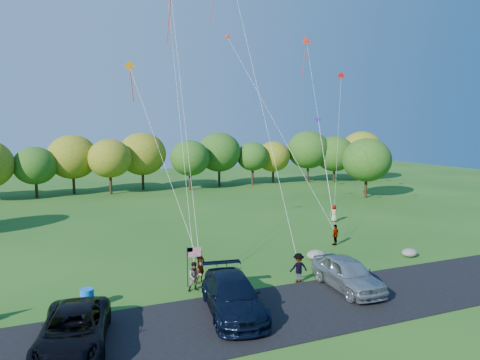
# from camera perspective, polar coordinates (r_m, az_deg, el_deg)

# --- Properties ---
(ground) EXTENTS (140.00, 140.00, 0.00)m
(ground) POSITION_cam_1_polar(r_m,az_deg,el_deg) (25.25, 4.02, -13.24)
(ground) COLOR #1E5117
(ground) RESTS_ON ground
(asphalt_lane) EXTENTS (44.00, 6.00, 0.06)m
(asphalt_lane) POSITION_cam_1_polar(r_m,az_deg,el_deg) (21.97, 8.77, -16.41)
(asphalt_lane) COLOR black
(asphalt_lane) RESTS_ON ground
(treeline) EXTENTS (77.37, 27.96, 8.47)m
(treeline) POSITION_cam_1_polar(r_m,az_deg,el_deg) (58.55, -12.32, 3.06)
(treeline) COLOR #382614
(treeline) RESTS_ON ground
(minivan_dark) EXTENTS (3.35, 5.86, 1.54)m
(minivan_dark) POSITION_cam_1_polar(r_m,az_deg,el_deg) (18.95, -21.33, -18.13)
(minivan_dark) COLOR black
(minivan_dark) RESTS_ON asphalt_lane
(minivan_navy) EXTENTS (3.22, 6.16, 1.71)m
(minivan_navy) POSITION_cam_1_polar(r_m,az_deg,el_deg) (20.75, -0.97, -15.13)
(minivan_navy) COLOR black
(minivan_navy) RESTS_ON asphalt_lane
(minivan_silver) EXTENTS (2.26, 5.14, 1.72)m
(minivan_silver) POSITION_cam_1_polar(r_m,az_deg,el_deg) (24.28, 14.13, -11.97)
(minivan_silver) COLOR #9EA5A8
(minivan_silver) RESTS_ON asphalt_lane
(flyer_a) EXTENTS (0.84, 0.79, 1.93)m
(flyer_a) POSITION_cam_1_polar(r_m,az_deg,el_deg) (24.69, -5.33, -11.36)
(flyer_a) COLOR #4C4C59
(flyer_a) RESTS_ON ground
(flyer_b) EXTENTS (0.79, 0.62, 1.59)m
(flyer_b) POSITION_cam_1_polar(r_m,az_deg,el_deg) (23.59, -6.04, -12.69)
(flyer_b) COLOR #4C4C59
(flyer_b) RESTS_ON ground
(flyer_c) EXTENTS (1.15, 0.74, 1.68)m
(flyer_c) POSITION_cam_1_polar(r_m,az_deg,el_deg) (24.92, 7.80, -11.52)
(flyer_c) COLOR #4C4C59
(flyer_c) RESTS_ON ground
(flyer_d) EXTENTS (1.00, 0.79, 1.58)m
(flyer_d) POSITION_cam_1_polar(r_m,az_deg,el_deg) (32.91, 12.59, -7.14)
(flyer_d) COLOR #4C4C59
(flyer_d) RESTS_ON ground
(flyer_e) EXTENTS (0.91, 0.79, 1.58)m
(flyer_e) POSITION_cam_1_polar(r_m,az_deg,el_deg) (41.00, 12.44, -4.34)
(flyer_e) COLOR #4C4C59
(flyer_e) RESTS_ON ground
(trash_barrel) EXTENTS (0.65, 0.65, 0.97)m
(trash_barrel) POSITION_cam_1_polar(r_m,az_deg,el_deg) (22.75, -19.70, -14.67)
(trash_barrel) COLOR blue
(trash_barrel) RESTS_ON ground
(flag_assembly) EXTENTS (0.82, 0.53, 2.22)m
(flag_assembly) POSITION_cam_1_polar(r_m,az_deg,el_deg) (24.03, -6.50, -10.20)
(flag_assembly) COLOR black
(flag_assembly) RESTS_ON ground
(boulder_near) EXTENTS (1.32, 1.03, 0.66)m
(boulder_near) POSITION_cam_1_polar(r_m,az_deg,el_deg) (29.24, 10.13, -9.81)
(boulder_near) COLOR gray
(boulder_near) RESTS_ON ground
(boulder_far) EXTENTS (1.08, 0.90, 0.56)m
(boulder_far) POSITION_cam_1_polar(r_m,az_deg,el_deg) (31.63, 21.66, -9.00)
(boulder_far) COLOR gray
(boulder_far) RESTS_ON ground
(kites_aloft) EXTENTS (19.01, 8.78, 15.19)m
(kites_aloft) POSITION_cam_1_polar(r_m,az_deg,el_deg) (39.94, -1.16, 22.05)
(kites_aloft) COLOR red
(kites_aloft) RESTS_ON ground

